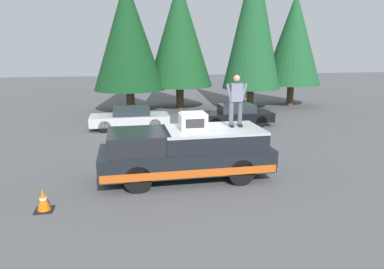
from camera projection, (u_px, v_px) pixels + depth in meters
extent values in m
plane|color=#565659|center=(197.00, 173.00, 11.99)|extent=(90.00, 90.00, 0.00)
cube|color=black|center=(186.00, 158.00, 11.40)|extent=(2.00, 5.50, 0.70)
cube|color=#CC5619|center=(186.00, 164.00, 11.44)|extent=(2.01, 5.39, 0.24)
cube|color=black|center=(138.00, 141.00, 10.96)|extent=(1.84, 1.87, 0.60)
cube|color=black|center=(212.00, 138.00, 11.41)|extent=(1.92, 3.19, 0.52)
cube|color=#B7BABF|center=(213.00, 130.00, 11.34)|extent=(1.94, 3.19, 0.08)
cube|color=#232326|center=(101.00, 171.00, 10.96)|extent=(1.96, 0.16, 0.20)
cube|color=#B2B5BA|center=(263.00, 161.00, 11.96)|extent=(1.96, 0.16, 0.20)
cylinder|color=black|center=(138.00, 179.00, 10.36)|extent=(0.30, 0.84, 0.84)
cylinder|color=black|center=(136.00, 161.00, 11.98)|extent=(0.30, 0.84, 0.84)
cylinder|color=black|center=(241.00, 172.00, 10.95)|extent=(0.30, 0.84, 0.84)
cylinder|color=black|center=(226.00, 156.00, 12.57)|extent=(0.30, 0.84, 0.84)
cube|color=silver|center=(193.00, 121.00, 11.11)|extent=(0.64, 0.84, 0.52)
cube|color=#2D2D30|center=(195.00, 124.00, 10.80)|extent=(0.01, 0.59, 0.29)
cube|color=#99999E|center=(193.00, 113.00, 11.04)|extent=(0.58, 0.76, 0.04)
cylinder|color=#4C515B|center=(240.00, 114.00, 11.53)|extent=(0.15, 0.15, 0.84)
cube|color=black|center=(240.00, 125.00, 11.59)|extent=(0.26, 0.11, 0.08)
cylinder|color=#4C515B|center=(231.00, 114.00, 11.48)|extent=(0.15, 0.15, 0.84)
cube|color=black|center=(231.00, 126.00, 11.53)|extent=(0.26, 0.11, 0.08)
cube|color=gray|center=(236.00, 92.00, 11.34)|extent=(0.24, 0.40, 0.58)
sphere|color=tan|center=(237.00, 78.00, 11.23)|extent=(0.22, 0.22, 0.22)
cylinder|color=gray|center=(244.00, 92.00, 11.35)|extent=(0.09, 0.23, 0.58)
cylinder|color=gray|center=(229.00, 93.00, 11.26)|extent=(0.09, 0.23, 0.58)
cube|color=black|center=(235.00, 117.00, 19.40)|extent=(1.64, 4.10, 0.50)
cube|color=#282D38|center=(237.00, 108.00, 19.31)|extent=(1.31, 1.89, 0.42)
cylinder|color=black|center=(216.00, 123.00, 18.52)|extent=(0.20, 0.62, 0.62)
cylinder|color=black|center=(209.00, 118.00, 19.90)|extent=(0.20, 0.62, 0.62)
cylinder|color=black|center=(261.00, 121.00, 19.00)|extent=(0.20, 0.62, 0.62)
cylinder|color=black|center=(252.00, 116.00, 20.37)|extent=(0.20, 0.62, 0.62)
cube|color=silver|center=(130.00, 119.00, 18.61)|extent=(1.64, 4.10, 0.50)
cube|color=#282D38|center=(131.00, 111.00, 18.52)|extent=(1.31, 1.89, 0.42)
cylinder|color=black|center=(105.00, 127.00, 17.73)|extent=(0.20, 0.62, 0.62)
cylinder|color=black|center=(106.00, 121.00, 19.10)|extent=(0.20, 0.62, 0.62)
cylinder|color=black|center=(155.00, 125.00, 18.20)|extent=(0.20, 0.62, 0.62)
cylinder|color=black|center=(153.00, 119.00, 19.57)|extent=(0.20, 0.62, 0.62)
cube|color=black|center=(44.00, 210.00, 9.25)|extent=(0.47, 0.47, 0.03)
cone|color=orange|center=(43.00, 200.00, 9.18)|extent=(0.36, 0.36, 0.62)
cylinder|color=white|center=(43.00, 199.00, 9.17)|extent=(0.19, 0.19, 0.06)
cylinder|color=#4C3826|center=(290.00, 95.00, 26.09)|extent=(0.49, 0.49, 1.58)
cone|color=#1E562D|center=(294.00, 39.00, 25.13)|extent=(4.11, 4.11, 6.45)
cylinder|color=#4C3826|center=(250.00, 99.00, 24.56)|extent=(0.47, 0.47, 1.46)
cone|color=#1E562D|center=(253.00, 20.00, 23.30)|extent=(3.94, 3.94, 9.01)
cylinder|color=#4C3826|center=(180.00, 97.00, 24.89)|extent=(0.54, 0.54, 1.58)
cone|color=#194C23|center=(179.00, 34.00, 23.85)|extent=(4.53, 4.53, 7.11)
cylinder|color=#4C3826|center=(131.00, 101.00, 23.54)|extent=(0.56, 0.56, 1.50)
cone|color=#14421E|center=(128.00, 35.00, 22.53)|extent=(4.64, 4.64, 6.99)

